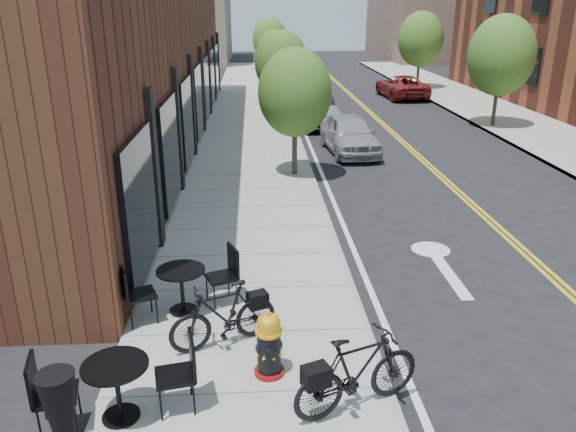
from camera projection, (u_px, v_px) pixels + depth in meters
name	position (u px, v px, depth m)	size (l,w,h in m)	color
ground	(371.00, 334.00, 9.16)	(120.00, 120.00, 0.00)	black
sidewalk_near	(250.00, 167.00, 18.36)	(4.00, 70.00, 0.12)	#9E9B93
building_near	(125.00, 50.00, 20.63)	(5.00, 28.00, 7.00)	#461F16
bg_building_left	(185.00, 5.00, 51.77)	(8.00, 14.00, 10.00)	#726656
tree_near_a	(295.00, 93.00, 16.61)	(2.20, 2.20, 3.81)	#382B1E
tree_near_b	(281.00, 63.00, 24.05)	(2.30, 2.30, 3.98)	#382B1E
tree_near_c	(274.00, 53.00, 31.58)	(2.10, 2.10, 3.67)	#382B1E
tree_near_d	(270.00, 40.00, 38.96)	(2.40, 2.40, 4.11)	#382B1E
tree_far_b	(501.00, 56.00, 23.52)	(2.80, 2.80, 4.62)	#382B1E
tree_far_c	(421.00, 39.00, 34.73)	(2.80, 2.80, 4.62)	#382B1E
fire_hydrant	(269.00, 345.00, 7.84)	(0.55, 0.55, 0.99)	maroon
bicycle_left	(223.00, 315.00, 8.51)	(0.48, 1.71, 1.03)	black
bicycle_right	(358.00, 372.00, 7.13)	(0.52, 1.83, 1.10)	black
bistro_set_b	(117.00, 383.00, 6.97)	(1.96, 0.98, 1.03)	black
bistro_set_c	(182.00, 284.00, 9.45)	(1.93, 1.18, 1.02)	black
parked_car_a	(349.00, 134.00, 20.21)	(1.62, 4.03, 1.37)	#96999E
parked_car_b	(313.00, 108.00, 24.89)	(1.58, 4.54, 1.50)	black
parked_car_c	(296.00, 80.00, 34.55)	(1.98, 4.87, 1.41)	silver
parked_car_far	(402.00, 86.00, 32.30)	(2.13, 4.62, 1.29)	maroon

